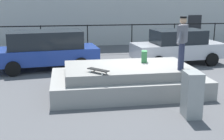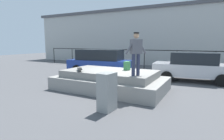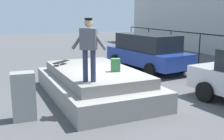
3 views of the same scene
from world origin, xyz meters
name	(u,v)px [view 2 (image 2 of 3)]	position (x,y,z in m)	size (l,w,h in m)	color
ground_plane	(124,89)	(0.00, 0.00, 0.00)	(60.00, 60.00, 0.00)	#4C4C4F
concrete_ledge	(110,81)	(-0.58, -0.44, 0.43)	(5.23, 2.89, 0.93)	gray
skateboarder	(136,51)	(1.03, -1.22, 1.93)	(0.67, 0.83, 1.71)	#2D334C
skateboard	(80,69)	(-1.70, -1.30, 1.03)	(0.66, 0.71, 0.12)	black
backpack	(127,66)	(0.13, -0.01, 1.14)	(0.28, 0.20, 0.42)	#33723F
car_blue_hatchback_near	(100,61)	(-3.54, 3.43, 0.93)	(4.82, 2.48, 1.75)	navy
car_silver_sedan_mid	(193,67)	(2.80, 3.50, 0.86)	(4.59, 2.32, 1.69)	#B7B7BC
utility_box	(107,92)	(0.69, -2.92, 0.64)	(0.44, 0.60, 1.27)	gray
fence_row	(160,55)	(0.00, 7.13, 1.22)	(24.06, 0.06, 1.67)	black
warehouse_building	(173,37)	(0.00, 12.99, 2.93)	(33.33, 6.67, 5.84)	#B2B2AD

